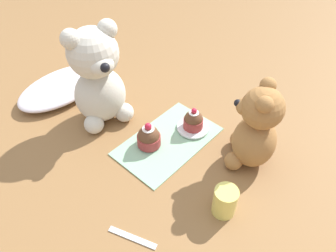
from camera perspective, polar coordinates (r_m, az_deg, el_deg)
name	(u,v)px	position (r m, az deg, el deg)	size (l,w,h in m)	color
ground_plane	(168,141)	(0.85, 0.00, -2.71)	(4.00, 4.00, 0.00)	olive
knitted_placemat	(168,141)	(0.85, 0.00, -2.57)	(0.27, 0.16, 0.01)	#8EBC99
tulle_cloth	(62,87)	(1.04, -18.05, 6.49)	(0.28, 0.16, 0.04)	silver
teddy_bear_cream	(98,78)	(0.85, -12.13, 8.24)	(0.16, 0.16, 0.28)	beige
teddy_bear_tan	(255,130)	(0.76, 14.98, -0.65)	(0.15, 0.14, 0.22)	#A3703D
cupcake_near_cream_bear	(149,137)	(0.82, -3.37, -1.97)	(0.06, 0.06, 0.07)	#993333
saucer_plate	(193,127)	(0.88, 4.35, -0.23)	(0.09, 0.09, 0.01)	silver
cupcake_near_tan_bear	(193,120)	(0.86, 4.44, 0.97)	(0.05, 0.05, 0.06)	#993333
juice_glass	(225,201)	(0.71, 9.87, -12.80)	(0.05, 0.05, 0.07)	#EADB66
teaspoon	(132,237)	(0.70, -6.22, -18.72)	(0.11, 0.01, 0.01)	silver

